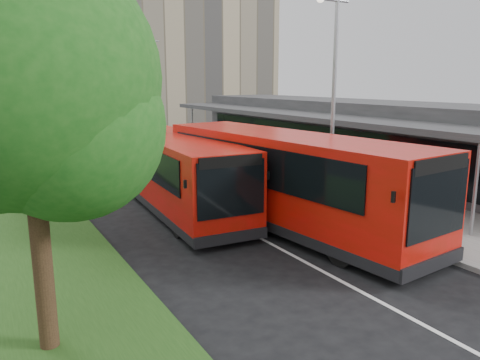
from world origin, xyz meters
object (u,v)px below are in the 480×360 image
(lamp_post_near, at_px, (332,91))
(car_far, at_px, (40,123))
(bus_second, at_px, (176,173))
(car_near, at_px, (84,126))
(litter_bin, at_px, (271,165))
(lamp_post_far, at_px, (153,86))
(tree_near, at_px, (26,97))
(bus_main, at_px, (286,180))
(bollard, at_px, (176,145))

(lamp_post_near, bearing_deg, car_far, 97.38)
(bus_second, bearing_deg, car_near, 87.82)
(bus_second, relative_size, litter_bin, 10.80)
(lamp_post_far, distance_m, bus_second, 17.86)
(lamp_post_far, bearing_deg, car_near, 95.96)
(car_far, bearing_deg, bus_second, -71.33)
(tree_near, xyz_separation_m, bus_second, (6.00, 8.14, -3.29))
(lamp_post_far, height_order, litter_bin, lamp_post_far)
(bus_main, distance_m, bus_second, 4.72)
(bus_main, bearing_deg, lamp_post_near, 10.97)
(tree_near, bearing_deg, lamp_post_far, 65.96)
(bollard, height_order, car_near, bollard)
(tree_near, xyz_separation_m, litter_bin, (13.01, 11.85, -4.16))
(car_near, relative_size, car_far, 0.92)
(lamp_post_near, height_order, litter_bin, lamp_post_near)
(bus_main, bearing_deg, bollard, 74.03)
(tree_near, relative_size, bollard, 8.15)
(lamp_post_far, bearing_deg, tree_near, -114.04)
(bus_second, xyz_separation_m, car_near, (3.37, 33.67, -0.99))
(tree_near, bearing_deg, bus_second, 53.64)
(lamp_post_near, height_order, lamp_post_far, same)
(bus_second, bearing_deg, lamp_post_far, 76.56)
(lamp_post_near, distance_m, lamp_post_far, 20.00)
(lamp_post_far, distance_m, litter_bin, 13.85)
(tree_near, xyz_separation_m, car_near, (9.37, 41.81, -4.27))
(bus_main, xyz_separation_m, car_far, (-2.79, 42.57, -1.13))
(bus_second, xyz_separation_m, car_far, (-0.28, 38.58, -0.96))
(car_far, bearing_deg, car_near, -35.08)
(lamp_post_far, height_order, bollard, lamp_post_far)
(car_near, bearing_deg, car_far, 103.08)
(bus_main, bearing_deg, car_far, 87.86)
(car_near, bearing_deg, lamp_post_near, -110.84)
(tree_near, height_order, bus_second, tree_near)
(lamp_post_near, height_order, bus_main, lamp_post_near)
(lamp_post_far, bearing_deg, lamp_post_near, -90.00)
(bollard, xyz_separation_m, car_far, (-5.97, 24.67, -0.06))
(bollard, bearing_deg, car_far, 103.61)
(bus_main, bearing_deg, tree_near, -159.85)
(litter_bin, relative_size, car_near, 0.32)
(lamp_post_near, bearing_deg, lamp_post_far, 90.00)
(bus_second, relative_size, bollard, 11.56)
(tree_near, height_order, bus_main, tree_near)
(tree_near, distance_m, bus_second, 10.63)
(lamp_post_near, distance_m, bus_second, 6.84)
(tree_near, bearing_deg, car_far, 83.03)
(litter_bin, xyz_separation_m, car_far, (-7.29, 34.87, -0.09))
(litter_bin, distance_m, car_near, 30.19)
(lamp_post_near, height_order, bollard, lamp_post_near)
(tree_near, relative_size, bus_second, 0.71)
(car_far, bearing_deg, lamp_post_near, -64.36)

